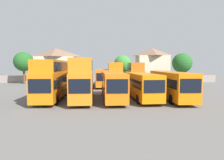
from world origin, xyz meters
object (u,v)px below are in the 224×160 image
at_px(bus_2, 83,77).
at_px(tree_behind_wall, 123,64).
at_px(bus_4, 141,84).
at_px(bus_9, 135,73).
at_px(house_terrace_centre, 152,64).
at_px(bus_3, 113,84).
at_px(bus_8, 115,73).
at_px(bus_7, 103,77).
at_px(tree_right_of_lot, 182,63).
at_px(tree_left_of_lot, 24,62).
at_px(bus_5, 171,83).
at_px(bus_6, 83,73).
at_px(bus_1, 52,78).
at_px(house_terrace_left, 56,64).

relative_size(bus_2, tree_behind_wall, 1.62).
xyz_separation_m(bus_2, bus_4, (7.52, 0.08, -0.99)).
relative_size(bus_9, house_terrace_centre, 1.23).
relative_size(bus_4, tree_behind_wall, 1.53).
height_order(bus_3, bus_8, bus_8).
height_order(bus_3, tree_behind_wall, tree_behind_wall).
bearing_deg(bus_7, tree_right_of_lot, 110.96).
distance_m(bus_3, tree_left_of_lot, 30.21).
distance_m(bus_4, tree_right_of_lot, 27.53).
bearing_deg(tree_behind_wall, bus_2, -105.84).
bearing_deg(tree_behind_wall, bus_9, -84.03).
bearing_deg(tree_right_of_lot, bus_5, -115.09).
bearing_deg(bus_7, bus_6, -88.87).
relative_size(bus_4, bus_6, 0.90).
bearing_deg(bus_9, bus_4, -2.61).
relative_size(tree_left_of_lot, tree_behind_wall, 1.06).
bearing_deg(bus_7, bus_1, -22.84).
bearing_deg(bus_4, bus_6, -153.22).
xyz_separation_m(bus_2, house_terrace_left, (-10.93, 32.88, 1.79)).
relative_size(bus_2, bus_9, 0.99).
relative_size(bus_1, bus_4, 0.96).
bearing_deg(house_terrace_left, bus_1, -77.85).
bearing_deg(bus_1, house_terrace_centre, 146.95).
bearing_deg(tree_right_of_lot, bus_8, -155.80).
height_order(bus_6, tree_right_of_lot, tree_right_of_lot).
bearing_deg(bus_5, bus_2, -89.72).
distance_m(bus_9, tree_behind_wall, 12.68).
xyz_separation_m(bus_9, tree_left_of_lot, (-25.10, 6.96, 2.44)).
bearing_deg(bus_5, house_terrace_centre, 170.00).
height_order(bus_8, house_terrace_left, house_terrace_left).
xyz_separation_m(house_terrace_left, house_terrace_centre, (27.98, 0.05, 0.08)).
bearing_deg(bus_3, tree_behind_wall, 169.70).
bearing_deg(bus_1, tree_left_of_lot, -152.14).
height_order(bus_4, bus_7, bus_7).
height_order(bus_1, tree_left_of_lot, tree_left_of_lot).
height_order(bus_3, bus_6, bus_6).
bearing_deg(tree_left_of_lot, bus_6, -25.49).
xyz_separation_m(bus_1, bus_4, (11.35, 0.13, -0.89)).
height_order(bus_5, bus_7, bus_5).
bearing_deg(tree_behind_wall, tree_left_of_lot, -166.99).
bearing_deg(bus_4, bus_3, -85.63).
bearing_deg(bus_8, bus_3, -3.28).
bearing_deg(bus_6, bus_5, 37.53).
bearing_deg(tree_left_of_lot, house_terrace_centre, 18.05).
bearing_deg(bus_2, bus_5, 87.96).
relative_size(bus_1, bus_3, 0.96).
bearing_deg(tree_right_of_lot, bus_1, -138.24).
distance_m(bus_6, tree_right_of_lot, 25.02).
bearing_deg(house_terrace_centre, bus_9, -114.01).
bearing_deg(bus_3, bus_4, 96.08).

